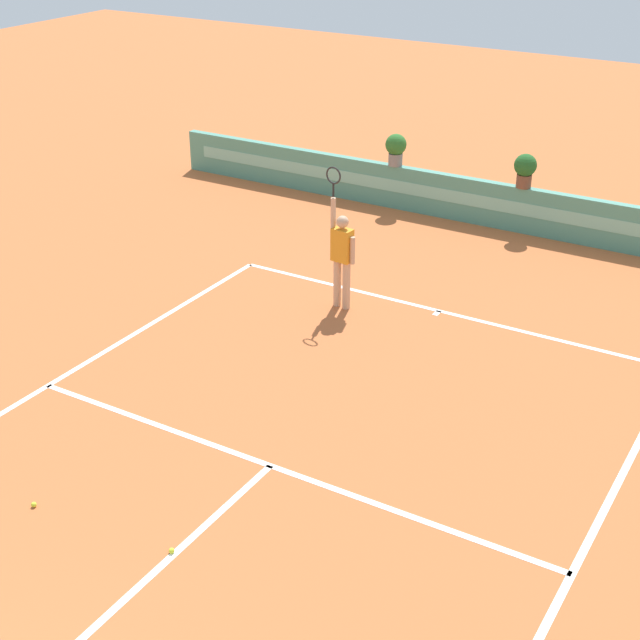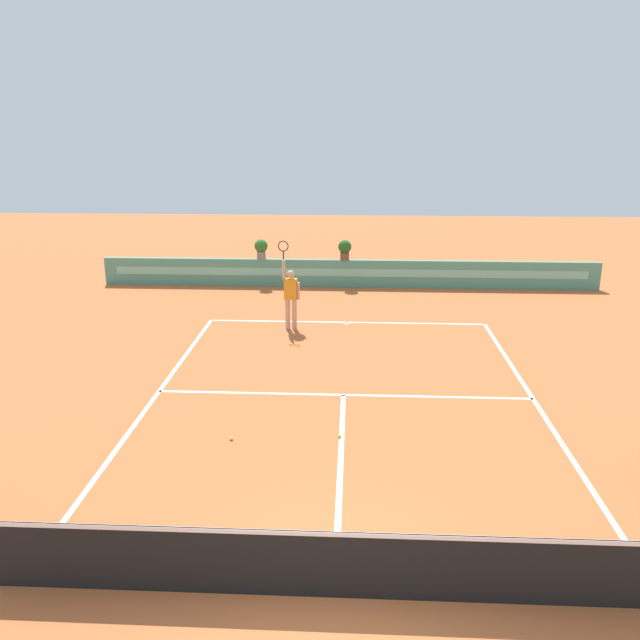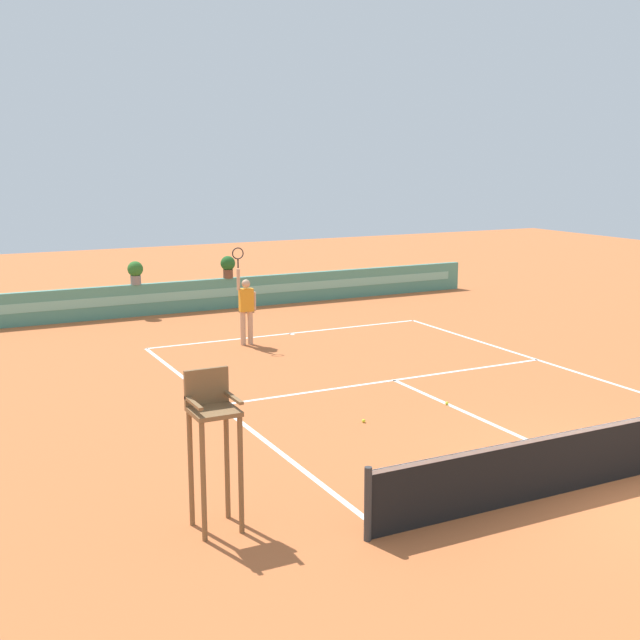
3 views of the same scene
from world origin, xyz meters
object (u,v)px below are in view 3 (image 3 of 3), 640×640
umpire_chair (213,431)px  tennis_player (246,306)px  tennis_ball_near_baseline (364,421)px  potted_plant_centre (228,265)px  tennis_ball_mid_court (447,403)px  potted_plant_left (135,271)px

umpire_chair → tennis_player: size_ratio=0.83×
tennis_ball_near_baseline → potted_plant_centre: size_ratio=0.09×
tennis_ball_mid_court → potted_plant_centre: 12.11m
umpire_chair → potted_plant_left: umpire_chair is taller
tennis_ball_near_baseline → potted_plant_centre: 12.46m
tennis_ball_mid_court → potted_plant_centre: (-0.10, 12.03, 1.38)m
tennis_player → potted_plant_centre: size_ratio=3.57×
umpire_chair → tennis_player: (4.42, 9.89, -0.29)m
tennis_ball_mid_court → tennis_ball_near_baseline: bearing=-174.2°
umpire_chair → potted_plant_left: 15.39m
tennis_player → tennis_ball_mid_court: (1.57, -6.80, -1.02)m
umpire_chair → tennis_ball_near_baseline: 5.07m
tennis_ball_near_baseline → tennis_ball_mid_court: bearing=5.8°
potted_plant_centre → potted_plant_left: size_ratio=1.00×
potted_plant_left → tennis_player: bearing=-73.3°
tennis_player → potted_plant_left: 5.47m
tennis_ball_near_baseline → potted_plant_left: bearing=95.1°
umpire_chair → potted_plant_left: (2.85, 15.13, 0.07)m
tennis_ball_mid_court → tennis_player: bearing=103.0°
umpire_chair → tennis_ball_near_baseline: umpire_chair is taller
umpire_chair → potted_plant_centre: 16.23m
tennis_player → potted_plant_centre: (1.47, 5.23, 0.36)m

